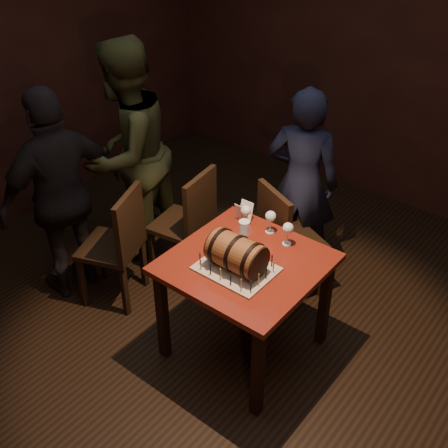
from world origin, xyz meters
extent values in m
plane|color=black|center=(0.00, 0.00, 0.00)|extent=(5.00, 5.00, 0.00)
cube|color=black|center=(0.00, 2.50, 1.40)|extent=(5.00, 0.04, 2.80)
cube|color=#54140E|center=(0.12, 0.05, 0.73)|extent=(0.90, 0.90, 0.04)
cube|color=black|center=(-0.26, -0.33, 0.35)|extent=(0.06, 0.06, 0.71)
cube|color=black|center=(0.50, -0.33, 0.35)|extent=(0.06, 0.06, 0.71)
cube|color=black|center=(-0.26, 0.43, 0.35)|extent=(0.06, 0.06, 0.71)
cube|color=black|center=(0.50, 0.43, 0.35)|extent=(0.06, 0.06, 0.71)
cube|color=#AB9D8A|center=(0.13, -0.05, 0.76)|extent=(0.45, 0.35, 0.01)
cylinder|color=brown|center=(0.13, -0.05, 0.87)|extent=(0.32, 0.22, 0.22)
cylinder|color=black|center=(0.01, -0.05, 0.87)|extent=(0.02, 0.23, 0.23)
cylinder|color=black|center=(0.13, -0.05, 0.87)|extent=(0.02, 0.23, 0.23)
cylinder|color=black|center=(0.25, -0.05, 0.87)|extent=(0.02, 0.23, 0.23)
cylinder|color=black|center=(-0.04, -0.05, 0.87)|extent=(0.01, 0.21, 0.21)
cylinder|color=black|center=(0.29, -0.05, 0.87)|extent=(0.01, 0.21, 0.21)
cylinder|color=black|center=(-0.06, -0.05, 0.87)|extent=(0.04, 0.02, 0.02)
sphere|color=black|center=(-0.08, -0.05, 0.87)|extent=(0.03, 0.03, 0.03)
cylinder|color=#D3BE7E|center=(-0.03, -0.20, 0.80)|extent=(0.01, 0.01, 0.08)
cylinder|color=black|center=(-0.03, -0.20, 0.85)|extent=(0.00, 0.00, 0.01)
cylinder|color=black|center=(0.05, -0.20, 0.80)|extent=(0.01, 0.01, 0.08)
cylinder|color=black|center=(0.05, -0.20, 0.85)|extent=(0.00, 0.00, 0.01)
cylinder|color=#D3BE7E|center=(0.12, -0.20, 0.80)|extent=(0.01, 0.01, 0.08)
cylinder|color=black|center=(0.12, -0.20, 0.85)|extent=(0.00, 0.00, 0.01)
cylinder|color=black|center=(0.20, -0.20, 0.80)|extent=(0.01, 0.01, 0.08)
cylinder|color=black|center=(0.20, -0.20, 0.85)|extent=(0.00, 0.00, 0.01)
cylinder|color=#D3BE7E|center=(0.27, -0.20, 0.80)|extent=(0.01, 0.01, 0.08)
cylinder|color=black|center=(0.27, -0.20, 0.85)|extent=(0.00, 0.00, 0.01)
cylinder|color=black|center=(0.32, -0.17, 0.80)|extent=(0.01, 0.01, 0.08)
cylinder|color=black|center=(0.32, -0.17, 0.85)|extent=(0.00, 0.00, 0.01)
cylinder|color=#D3BE7E|center=(0.32, -0.10, 0.80)|extent=(0.01, 0.01, 0.08)
cylinder|color=black|center=(0.32, -0.10, 0.85)|extent=(0.00, 0.00, 0.01)
cylinder|color=black|center=(0.32, -0.02, 0.80)|extent=(0.01, 0.01, 0.08)
cylinder|color=black|center=(0.32, -0.02, 0.85)|extent=(0.00, 0.00, 0.01)
cylinder|color=#D3BE7E|center=(0.32, 0.05, 0.80)|extent=(0.01, 0.01, 0.08)
cylinder|color=black|center=(0.32, 0.05, 0.85)|extent=(0.00, 0.00, 0.01)
cylinder|color=black|center=(0.28, 0.09, 0.80)|extent=(0.01, 0.01, 0.08)
cylinder|color=black|center=(0.28, 0.09, 0.85)|extent=(0.00, 0.00, 0.01)
cylinder|color=#D3BE7E|center=(0.21, 0.09, 0.80)|extent=(0.01, 0.01, 0.08)
cylinder|color=black|center=(0.21, 0.09, 0.85)|extent=(0.00, 0.00, 0.01)
cylinder|color=black|center=(0.13, 0.09, 0.80)|extent=(0.01, 0.01, 0.08)
cylinder|color=black|center=(0.13, 0.09, 0.85)|extent=(0.00, 0.00, 0.01)
cylinder|color=#D3BE7E|center=(0.06, 0.09, 0.80)|extent=(0.01, 0.01, 0.08)
cylinder|color=black|center=(0.06, 0.09, 0.85)|extent=(0.00, 0.00, 0.01)
cylinder|color=black|center=(-0.02, 0.09, 0.80)|extent=(0.01, 0.01, 0.08)
cylinder|color=black|center=(-0.02, 0.09, 0.85)|extent=(0.00, 0.00, 0.01)
cylinder|color=#D3BE7E|center=(-0.07, 0.07, 0.80)|extent=(0.01, 0.01, 0.08)
cylinder|color=black|center=(-0.07, 0.07, 0.85)|extent=(0.00, 0.00, 0.01)
cylinder|color=black|center=(-0.07, -0.01, 0.80)|extent=(0.01, 0.01, 0.08)
cylinder|color=black|center=(-0.07, -0.01, 0.85)|extent=(0.00, 0.00, 0.01)
cylinder|color=#D3BE7E|center=(-0.07, -0.09, 0.80)|extent=(0.01, 0.01, 0.08)
cylinder|color=black|center=(-0.07, -0.09, 0.85)|extent=(0.00, 0.00, 0.01)
cylinder|color=black|center=(-0.07, -0.16, 0.80)|extent=(0.01, 0.01, 0.08)
cylinder|color=black|center=(-0.07, -0.16, 0.85)|extent=(0.00, 0.00, 0.01)
cylinder|color=silver|center=(-0.10, 0.35, 0.75)|extent=(0.06, 0.06, 0.01)
cylinder|color=silver|center=(-0.10, 0.35, 0.80)|extent=(0.01, 0.01, 0.09)
sphere|color=silver|center=(-0.10, 0.35, 0.88)|extent=(0.07, 0.07, 0.07)
sphere|color=#591114|center=(-0.10, 0.35, 0.87)|extent=(0.05, 0.05, 0.05)
cylinder|color=silver|center=(0.06, 0.40, 0.75)|extent=(0.06, 0.06, 0.01)
cylinder|color=silver|center=(0.06, 0.40, 0.80)|extent=(0.01, 0.01, 0.09)
sphere|color=silver|center=(0.06, 0.40, 0.88)|extent=(0.07, 0.07, 0.07)
cylinder|color=silver|center=(0.22, 0.35, 0.75)|extent=(0.06, 0.06, 0.01)
cylinder|color=silver|center=(0.22, 0.35, 0.80)|extent=(0.01, 0.01, 0.09)
sphere|color=silver|center=(0.22, 0.35, 0.88)|extent=(0.07, 0.07, 0.07)
sphere|color=#BF594C|center=(0.22, 0.35, 0.87)|extent=(0.05, 0.05, 0.05)
cylinder|color=silver|center=(-0.01, 0.21, 0.82)|extent=(0.07, 0.07, 0.15)
cylinder|color=#9E5414|center=(-0.01, 0.21, 0.81)|extent=(0.06, 0.06, 0.11)
cylinder|color=white|center=(-0.01, 0.21, 0.87)|extent=(0.06, 0.06, 0.02)
cube|color=black|center=(0.03, 0.76, 0.45)|extent=(0.53, 0.53, 0.04)
cube|color=black|center=(0.26, 0.84, 0.21)|extent=(0.04, 0.04, 0.43)
cube|color=black|center=(-0.05, 0.98, 0.21)|extent=(0.04, 0.04, 0.43)
cube|color=black|center=(0.12, 0.53, 0.21)|extent=(0.04, 0.04, 0.43)
cube|color=black|center=(-0.19, 0.67, 0.21)|extent=(0.04, 0.04, 0.43)
cube|color=black|center=(-0.04, 0.59, 0.70)|extent=(0.38, 0.20, 0.46)
cube|color=black|center=(-0.76, 0.41, 0.45)|extent=(0.46, 0.46, 0.04)
cube|color=black|center=(-0.95, 0.55, 0.21)|extent=(0.04, 0.04, 0.43)
cube|color=black|center=(-0.90, 0.22, 0.21)|extent=(0.04, 0.04, 0.43)
cube|color=black|center=(-0.62, 0.61, 0.21)|extent=(0.04, 0.04, 0.43)
cube|color=black|center=(-0.57, 0.27, 0.21)|extent=(0.04, 0.04, 0.43)
cube|color=black|center=(-0.58, 0.44, 0.70)|extent=(0.10, 0.40, 0.46)
cube|color=black|center=(-0.97, -0.13, 0.45)|extent=(0.52, 0.52, 0.04)
cube|color=black|center=(-1.19, -0.03, 0.21)|extent=(0.04, 0.04, 0.43)
cube|color=black|center=(-1.06, -0.35, 0.21)|extent=(0.04, 0.04, 0.43)
cube|color=black|center=(-0.87, 0.09, 0.21)|extent=(0.04, 0.04, 0.43)
cube|color=black|center=(-0.75, -0.22, 0.21)|extent=(0.04, 0.04, 0.43)
cube|color=black|center=(-0.80, -0.06, 0.70)|extent=(0.19, 0.39, 0.46)
imported|color=black|center=(-0.11, 1.07, 0.75)|extent=(0.64, 0.52, 1.51)
imported|color=#3D3F1F|center=(-1.30, 0.41, 0.89)|extent=(0.81, 0.97, 1.78)
imported|color=black|center=(-1.30, -0.23, 0.81)|extent=(0.53, 0.99, 1.62)
camera|label=1|loc=(1.72, -2.17, 2.88)|focal=45.00mm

